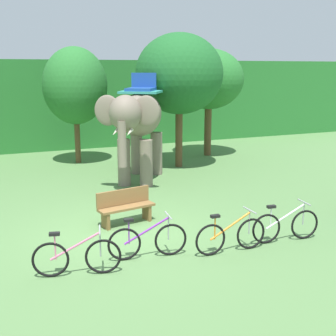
{
  "coord_description": "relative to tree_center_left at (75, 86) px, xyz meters",
  "views": [
    {
      "loc": [
        -2.93,
        -9.81,
        3.93
      ],
      "look_at": [
        1.62,
        1.0,
        1.3
      ],
      "focal_mm": 47.55,
      "sensor_mm": 36.0,
      "label": 1
    }
  ],
  "objects": [
    {
      "name": "ground_plane",
      "position": [
        -0.75,
        -8.81,
        -3.22
      ],
      "size": [
        80.0,
        80.0,
        0.0
      ],
      "primitive_type": "plane",
      "color": "#567F47"
    },
    {
      "name": "foliage_hedge",
      "position": [
        -0.75,
        6.17,
        -1.05
      ],
      "size": [
        36.0,
        6.0,
        4.34
      ],
      "primitive_type": "cube",
      "color": "#28702D",
      "rests_on": "ground"
    },
    {
      "name": "tree_center_left",
      "position": [
        0.0,
        0.0,
        0.0
      ],
      "size": [
        2.65,
        2.65,
        4.82
      ],
      "color": "brown",
      "rests_on": "ground"
    },
    {
      "name": "tree_left",
      "position": [
        3.65,
        -2.35,
        0.49
      ],
      "size": [
        3.45,
        3.45,
        5.3
      ],
      "color": "brown",
      "rests_on": "ground"
    },
    {
      "name": "tree_center",
      "position": [
        5.87,
        -0.64,
        0.22
      ],
      "size": [
        3.13,
        3.13,
        4.8
      ],
      "color": "brown",
      "rests_on": "ground"
    },
    {
      "name": "elephant",
      "position": [
        1.32,
        -4.11,
        -1.02
      ],
      "size": [
        3.29,
        4.02,
        3.78
      ],
      "color": "gray",
      "rests_on": "ground"
    },
    {
      "name": "bike_pink",
      "position": [
        -2.2,
        -10.58,
        -2.84
      ],
      "size": [
        1.67,
        0.59,
        0.92
      ],
      "color": "black",
      "rests_on": "ground"
    },
    {
      "name": "bike_purple",
      "position": [
        -0.66,
        -10.34,
        -2.84
      ],
      "size": [
        1.7,
        0.52,
        0.92
      ],
      "color": "black",
      "rests_on": "ground"
    },
    {
      "name": "bike_orange",
      "position": [
        1.11,
        -10.76,
        -2.84
      ],
      "size": [
        1.71,
        0.52,
        0.92
      ],
      "color": "black",
      "rests_on": "ground"
    },
    {
      "name": "bike_white",
      "position": [
        2.61,
        -10.7,
        -2.84
      ],
      "size": [
        1.7,
        0.52,
        0.92
      ],
      "color": "black",
      "rests_on": "ground"
    },
    {
      "name": "wooden_bench",
      "position": [
        -0.44,
        -8.09,
        -2.74
      ],
      "size": [
        1.55,
        0.68,
        0.89
      ],
      "color": "brown",
      "rests_on": "ground"
    }
  ]
}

